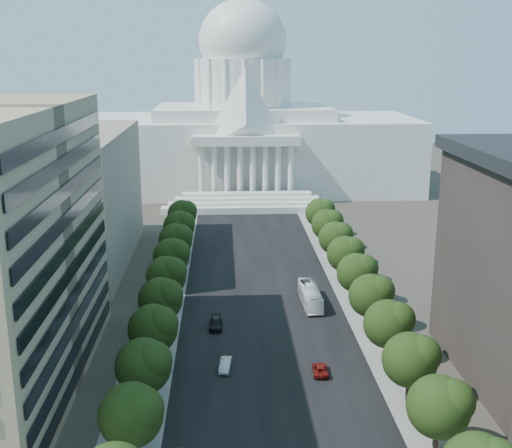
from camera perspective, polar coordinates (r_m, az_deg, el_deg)
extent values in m
cube|color=black|center=(140.34, 0.10, -4.45)|extent=(30.00, 260.00, 0.01)
cube|color=gray|center=(140.70, -7.68, -4.54)|extent=(8.00, 260.00, 0.02)
cube|color=gray|center=(142.54, 7.77, -4.29)|extent=(8.00, 260.00, 0.02)
cube|color=white|center=(229.92, -1.13, 6.35)|extent=(120.00, 50.00, 25.00)
cube|color=white|center=(228.24, -1.15, 9.95)|extent=(60.00, 40.00, 4.00)
cube|color=white|center=(202.09, -0.91, 7.47)|extent=(34.00, 8.00, 3.00)
cylinder|color=white|center=(227.61, -1.16, 12.46)|extent=(32.00, 32.00, 16.00)
ellipsoid|color=white|center=(227.47, -1.18, 15.99)|extent=(30.00, 30.00, 27.60)
cylinder|color=white|center=(228.11, -1.20, 19.25)|extent=(4.80, 4.80, 7.00)
cube|color=gray|center=(151.41, -18.58, 2.10)|extent=(38.00, 52.00, 30.00)
sphere|color=black|center=(78.29, -11.07, -16.32)|extent=(7.60, 7.60, 7.60)
sphere|color=black|center=(76.89, -10.18, -15.91)|extent=(5.32, 5.32, 5.32)
cylinder|color=#33261C|center=(90.91, -9.86, -14.97)|extent=(0.56, 0.56, 2.94)
sphere|color=black|center=(88.69, -9.99, -12.33)|extent=(7.60, 7.60, 7.60)
sphere|color=black|center=(87.35, -9.20, -11.90)|extent=(5.32, 5.32, 5.32)
cylinder|color=#33261C|center=(101.43, -9.05, -11.61)|extent=(0.56, 0.56, 2.94)
sphere|color=black|center=(99.44, -9.16, -9.19)|extent=(7.60, 7.60, 7.60)
sphere|color=black|center=(98.16, -8.46, -8.76)|extent=(5.32, 5.32, 5.32)
cylinder|color=#33261C|center=(112.25, -8.42, -8.90)|extent=(0.56, 0.56, 2.94)
sphere|color=black|center=(110.46, -8.51, -6.66)|extent=(7.60, 7.60, 7.60)
sphere|color=black|center=(109.22, -7.87, -6.25)|extent=(5.32, 5.32, 5.32)
cylinder|color=#33261C|center=(123.29, -7.90, -6.66)|extent=(0.56, 0.56, 2.94)
sphere|color=black|center=(121.66, -7.98, -4.60)|extent=(7.60, 7.60, 7.60)
sphere|color=black|center=(120.46, -7.40, -4.20)|extent=(5.32, 5.32, 5.32)
cylinder|color=#33261C|center=(134.49, -7.48, -4.79)|extent=(0.56, 0.56, 2.94)
sphere|color=black|center=(133.00, -7.54, -2.88)|extent=(7.60, 7.60, 7.60)
sphere|color=black|center=(131.83, -7.01, -2.51)|extent=(5.32, 5.32, 5.32)
cylinder|color=#33261C|center=(145.82, -7.12, -3.21)|extent=(0.56, 0.56, 2.94)
sphere|color=black|center=(144.44, -7.18, -1.44)|extent=(7.60, 7.60, 7.60)
sphere|color=black|center=(143.30, -6.68, -1.08)|extent=(5.32, 5.32, 5.32)
cylinder|color=#33261C|center=(157.25, -6.81, -1.86)|extent=(0.56, 0.56, 2.94)
sphere|color=black|center=(155.97, -6.86, -0.21)|extent=(7.60, 7.60, 7.60)
sphere|color=black|center=(154.86, -6.40, 0.13)|extent=(5.32, 5.32, 5.32)
cylinder|color=#33261C|center=(168.75, -6.55, -0.70)|extent=(0.56, 0.56, 2.94)
sphere|color=black|center=(167.57, -6.59, 0.85)|extent=(7.60, 7.60, 7.60)
sphere|color=black|center=(166.48, -6.16, 1.18)|extent=(5.32, 5.32, 5.32)
cylinder|color=#33261C|center=(83.81, 15.68, -18.13)|extent=(0.56, 0.56, 2.94)
sphere|color=black|center=(81.39, 15.91, -15.34)|extent=(7.60, 7.60, 7.60)
sphere|color=black|center=(80.64, 17.07, -14.81)|extent=(5.32, 5.32, 5.32)
cylinder|color=#33261C|center=(93.59, 13.33, -14.24)|extent=(0.56, 0.56, 2.94)
sphere|color=black|center=(91.44, 13.51, -11.66)|extent=(7.60, 7.60, 7.60)
sphere|color=black|center=(90.66, 14.51, -11.16)|extent=(5.32, 5.32, 5.32)
cylinder|color=#33261C|center=(103.84, 11.50, -11.08)|extent=(0.56, 0.56, 2.94)
sphere|color=black|center=(101.90, 11.64, -8.70)|extent=(7.60, 7.60, 7.60)
sphere|color=black|center=(101.12, 12.52, -8.24)|extent=(5.32, 5.32, 5.32)
cylinder|color=#33261C|center=(114.43, 10.03, -8.49)|extent=(0.56, 0.56, 2.94)
sphere|color=black|center=(112.68, 10.14, -6.29)|extent=(7.60, 7.60, 7.60)
sphere|color=black|center=(111.89, 10.92, -5.86)|extent=(5.32, 5.32, 5.32)
cylinder|color=#33261C|center=(125.28, 8.83, -6.34)|extent=(0.56, 0.56, 2.94)
sphere|color=black|center=(123.68, 8.92, -4.31)|extent=(7.60, 7.60, 7.60)
sphere|color=black|center=(122.88, 9.62, -3.90)|extent=(5.32, 5.32, 5.32)
cylinder|color=#33261C|center=(136.32, 7.83, -4.53)|extent=(0.56, 0.56, 2.94)
sphere|color=black|center=(134.84, 7.90, -2.65)|extent=(7.60, 7.60, 7.60)
sphere|color=black|center=(134.05, 8.54, -2.27)|extent=(5.32, 5.32, 5.32)
cylinder|color=#33261C|center=(147.51, 6.99, -3.00)|extent=(0.56, 0.56, 2.94)
sphere|color=black|center=(146.15, 7.04, -1.24)|extent=(7.60, 7.60, 7.60)
sphere|color=black|center=(145.35, 7.62, -0.88)|extent=(5.32, 5.32, 5.32)
cylinder|color=#33261C|center=(158.81, 6.26, -1.68)|extent=(0.56, 0.56, 2.94)
sphere|color=black|center=(157.55, 6.31, -0.04)|extent=(7.60, 7.60, 7.60)
sphere|color=black|center=(156.76, 6.84, 0.30)|extent=(5.32, 5.32, 5.32)
cylinder|color=#33261C|center=(170.21, 5.64, -0.54)|extent=(0.56, 0.56, 2.94)
sphere|color=black|center=(169.04, 5.68, 1.00)|extent=(7.60, 7.60, 7.60)
sphere|color=black|center=(168.24, 6.17, 1.32)|extent=(5.32, 5.32, 5.32)
cylinder|color=gray|center=(92.05, 15.15, -12.75)|extent=(0.18, 0.18, 9.00)
cylinder|color=gray|center=(89.82, 14.60, -10.37)|extent=(2.40, 0.14, 0.14)
sphere|color=gray|center=(89.55, 13.91, -10.48)|extent=(0.44, 0.44, 0.44)
cylinder|color=gray|center=(113.86, 11.34, -7.03)|extent=(0.18, 0.18, 9.00)
cylinder|color=gray|center=(112.06, 10.85, -5.01)|extent=(2.40, 0.14, 0.14)
sphere|color=gray|center=(111.85, 10.30, -5.08)|extent=(0.44, 0.44, 0.44)
cylinder|color=gray|center=(136.76, 8.83, -3.17)|extent=(0.18, 0.18, 9.00)
cylinder|color=gray|center=(135.27, 8.40, -1.45)|extent=(2.40, 0.14, 0.14)
sphere|color=gray|center=(135.09, 7.95, -1.50)|extent=(0.44, 0.44, 0.44)
cylinder|color=gray|center=(160.30, 7.06, -0.42)|extent=(0.18, 0.18, 9.00)
cylinder|color=gray|center=(159.03, 6.69, 1.07)|extent=(2.40, 0.14, 0.14)
sphere|color=gray|center=(158.87, 6.29, 1.03)|extent=(0.44, 0.44, 0.44)
cylinder|color=gray|center=(184.22, 5.75, 1.62)|extent=(0.18, 0.18, 9.00)
cylinder|color=gray|center=(183.11, 5.42, 2.92)|extent=(2.40, 0.14, 0.14)
sphere|color=gray|center=(182.98, 5.07, 2.89)|extent=(0.44, 0.44, 0.44)
imported|color=#B7BAC0|center=(99.61, -2.74, -12.40)|extent=(2.18, 4.83, 1.54)
imported|color=maroon|center=(98.89, 5.73, -12.75)|extent=(2.50, 4.92, 1.33)
imported|color=black|center=(113.62, -3.60, -8.83)|extent=(2.32, 5.50, 1.58)
imported|color=white|center=(123.45, 4.84, -6.37)|extent=(3.39, 13.05, 3.61)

